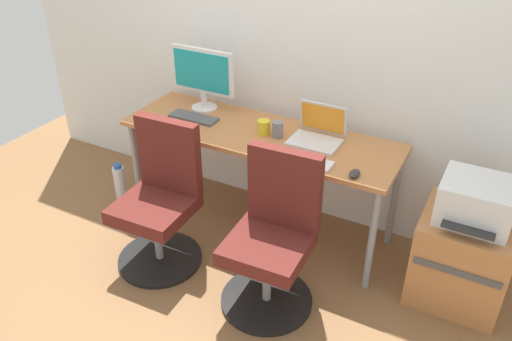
# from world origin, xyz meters

# --- Properties ---
(ground_plane) EXTENTS (5.28, 5.28, 0.00)m
(ground_plane) POSITION_xyz_m (0.00, 0.00, 0.00)
(ground_plane) COLOR brown
(back_wall) EXTENTS (4.40, 0.04, 2.60)m
(back_wall) POSITION_xyz_m (0.00, 0.37, 1.30)
(back_wall) COLOR white
(back_wall) RESTS_ON ground
(desk) EXTENTS (1.83, 0.59, 0.74)m
(desk) POSITION_xyz_m (0.00, 0.00, 0.67)
(desk) COLOR #B77542
(desk) RESTS_ON ground
(office_chair_left) EXTENTS (0.54, 0.54, 0.94)m
(office_chair_left) POSITION_xyz_m (-0.39, -0.58, 0.42)
(office_chair_left) COLOR black
(office_chair_left) RESTS_ON ground
(office_chair_right) EXTENTS (0.54, 0.54, 0.94)m
(office_chair_right) POSITION_xyz_m (0.39, -0.58, 0.42)
(office_chair_right) COLOR black
(office_chair_right) RESTS_ON ground
(side_cabinet) EXTENTS (0.51, 0.49, 0.55)m
(side_cabinet) POSITION_xyz_m (1.35, -0.05, 0.28)
(side_cabinet) COLOR #B77542
(side_cabinet) RESTS_ON ground
(printer) EXTENTS (0.38, 0.40, 0.24)m
(printer) POSITION_xyz_m (1.35, -0.05, 0.67)
(printer) COLOR silver
(printer) RESTS_ON side_cabinet
(water_bottle_on_floor) EXTENTS (0.09, 0.09, 0.31)m
(water_bottle_on_floor) POSITION_xyz_m (-1.08, -0.21, 0.15)
(water_bottle_on_floor) COLOR white
(water_bottle_on_floor) RESTS_ON ground
(desktop_monitor) EXTENTS (0.48, 0.18, 0.43)m
(desktop_monitor) POSITION_xyz_m (-0.52, 0.15, 0.99)
(desktop_monitor) COLOR silver
(desktop_monitor) RESTS_ON desk
(open_laptop) EXTENTS (0.31, 0.26, 0.23)m
(open_laptop) POSITION_xyz_m (0.37, 0.08, 0.79)
(open_laptop) COLOR silver
(open_laptop) RESTS_ON desk
(keyboard_by_monitor) EXTENTS (0.34, 0.12, 0.02)m
(keyboard_by_monitor) POSITION_xyz_m (-0.49, -0.03, 0.75)
(keyboard_by_monitor) COLOR #515156
(keyboard_by_monitor) RESTS_ON desk
(keyboard_by_laptop) EXTENTS (0.34, 0.12, 0.02)m
(keyboard_by_laptop) POSITION_xyz_m (0.40, -0.21, 0.75)
(keyboard_by_laptop) COLOR silver
(keyboard_by_laptop) RESTS_ON desk
(mouse_by_monitor) EXTENTS (0.06, 0.10, 0.03)m
(mouse_by_monitor) POSITION_xyz_m (0.71, -0.22, 0.76)
(mouse_by_monitor) COLOR #2D2D2D
(mouse_by_monitor) RESTS_ON desk
(mouse_by_laptop) EXTENTS (0.06, 0.10, 0.03)m
(mouse_by_laptop) POSITION_xyz_m (-0.58, -0.17, 0.76)
(mouse_by_laptop) COLOR #B7B7B7
(mouse_by_laptop) RESTS_ON desk
(coffee_mug) EXTENTS (0.08, 0.08, 0.09)m
(coffee_mug) POSITION_xyz_m (0.03, -0.00, 0.79)
(coffee_mug) COLOR yellow
(coffee_mug) RESTS_ON desk
(pen_cup) EXTENTS (0.07, 0.07, 0.10)m
(pen_cup) POSITION_xyz_m (0.13, 0.00, 0.79)
(pen_cup) COLOR slate
(pen_cup) RESTS_ON desk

